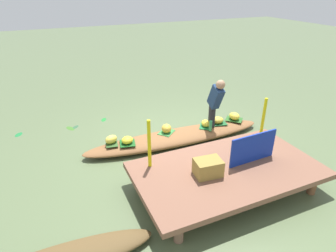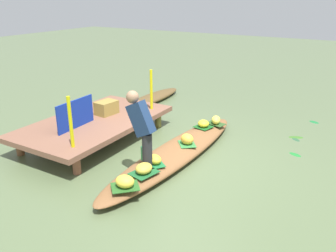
# 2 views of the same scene
# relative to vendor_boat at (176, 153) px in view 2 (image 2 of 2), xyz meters

# --- Properties ---
(canal_water) EXTENTS (40.00, 40.00, 0.00)m
(canal_water) POSITION_rel_vendor_boat_xyz_m (0.00, 0.00, -0.11)
(canal_water) COLOR #586A45
(canal_water) RESTS_ON ground
(dock_platform) EXTENTS (3.20, 1.80, 0.43)m
(dock_platform) POSITION_rel_vendor_boat_xyz_m (-0.07, 1.86, 0.26)
(dock_platform) COLOR brown
(dock_platform) RESTS_ON ground
(vendor_boat) EXTENTS (4.26, 0.91, 0.23)m
(vendor_boat) POSITION_rel_vendor_boat_xyz_m (0.00, 0.00, 0.00)
(vendor_boat) COLOR brown
(vendor_boat) RESTS_ON ground
(moored_boat) EXTENTS (2.51, 0.61, 0.20)m
(moored_boat) POSITION_rel_vendor_boat_xyz_m (2.79, 2.35, -0.02)
(moored_boat) COLOR brown
(moored_boat) RESTS_ON ground
(leaf_mat_0) EXTENTS (0.46, 0.45, 0.01)m
(leaf_mat_0) POSITION_rel_vendor_boat_xyz_m (0.21, -0.11, 0.12)
(leaf_mat_0) COLOR #35823E
(leaf_mat_0) RESTS_ON vendor_boat
(banana_bunch_0) EXTENTS (0.30, 0.32, 0.20)m
(banana_bunch_0) POSITION_rel_vendor_boat_xyz_m (0.21, -0.11, 0.22)
(banana_bunch_0) COLOR gold
(banana_bunch_0) RESTS_ON vendor_boat
(leaf_mat_1) EXTENTS (0.50, 0.50, 0.01)m
(leaf_mat_1) POSITION_rel_vendor_boat_xyz_m (-1.60, -0.06, 0.12)
(leaf_mat_1) COLOR #2A5F23
(leaf_mat_1) RESTS_ON vendor_boat
(banana_bunch_1) EXTENTS (0.26, 0.29, 0.18)m
(banana_bunch_1) POSITION_rel_vendor_boat_xyz_m (-1.60, -0.06, 0.21)
(banana_bunch_1) COLOR yellow
(banana_bunch_1) RESTS_ON vendor_boat
(leaf_mat_2) EXTENTS (0.43, 0.46, 0.01)m
(leaf_mat_2) POSITION_rel_vendor_boat_xyz_m (-0.76, -0.02, 0.12)
(leaf_mat_2) COLOR #1D6F38
(leaf_mat_2) RESTS_ON vendor_boat
(banana_bunch_2) EXTENTS (0.27, 0.31, 0.15)m
(banana_bunch_2) POSITION_rel_vendor_boat_xyz_m (-0.76, -0.02, 0.19)
(banana_bunch_2) COLOR yellow
(banana_bunch_2) RESTS_ON vendor_boat
(leaf_mat_3) EXTENTS (0.38, 0.39, 0.01)m
(leaf_mat_3) POSITION_rel_vendor_boat_xyz_m (1.17, 0.01, 0.12)
(leaf_mat_3) COLOR #19561E
(leaf_mat_3) RESTS_ON vendor_boat
(banana_bunch_3) EXTENTS (0.33, 0.33, 0.15)m
(banana_bunch_3) POSITION_rel_vendor_boat_xyz_m (1.17, 0.01, 0.19)
(banana_bunch_3) COLOR yellow
(banana_bunch_3) RESTS_ON vendor_boat
(leaf_mat_4) EXTENTS (0.30, 0.41, 0.01)m
(leaf_mat_4) POSITION_rel_vendor_boat_xyz_m (1.47, -0.14, 0.12)
(leaf_mat_4) COLOR #2E5324
(leaf_mat_4) RESTS_ON vendor_boat
(banana_bunch_4) EXTENTS (0.32, 0.28, 0.17)m
(banana_bunch_4) POSITION_rel_vendor_boat_xyz_m (1.47, -0.14, 0.21)
(banana_bunch_4) COLOR #F4D74E
(banana_bunch_4) RESTS_ON vendor_boat
(leaf_mat_5) EXTENTS (0.47, 0.40, 0.01)m
(leaf_mat_5) POSITION_rel_vendor_boat_xyz_m (-1.11, -0.05, 0.12)
(leaf_mat_5) COLOR #1E5F2E
(leaf_mat_5) RESTS_ON vendor_boat
(banana_bunch_5) EXTENTS (0.31, 0.27, 0.15)m
(banana_bunch_5) POSITION_rel_vendor_boat_xyz_m (-1.11, -0.05, 0.20)
(banana_bunch_5) COLOR gold
(banana_bunch_5) RESTS_ON vendor_boat
(vendor_person) EXTENTS (0.20, 0.49, 1.21)m
(vendor_person) POSITION_rel_vendor_boat_xyz_m (-0.88, 0.13, 0.81)
(vendor_person) COLOR #28282D
(vendor_person) RESTS_ON vendor_boat
(water_bottle) EXTENTS (0.07, 0.07, 0.24)m
(water_bottle) POSITION_rel_vendor_boat_xyz_m (-0.74, 0.22, 0.24)
(water_bottle) COLOR #40A85F
(water_bottle) RESTS_ON vendor_boat
(market_banner) EXTENTS (0.95, 0.07, 0.54)m
(market_banner) POSITION_rel_vendor_boat_xyz_m (-0.57, 1.86, 0.59)
(market_banner) COLOR #122E9A
(market_banner) RESTS_ON dock_platform
(railing_post_west) EXTENTS (0.06, 0.06, 0.88)m
(railing_post_west) POSITION_rel_vendor_boat_xyz_m (-1.27, 1.26, 0.76)
(railing_post_west) COLOR yellow
(railing_post_west) RESTS_ON dock_platform
(railing_post_east) EXTENTS (0.06, 0.06, 0.88)m
(railing_post_east) POSITION_rel_vendor_boat_xyz_m (1.13, 1.26, 0.76)
(railing_post_east) COLOR yellow
(railing_post_east) RESTS_ON dock_platform
(produce_crate) EXTENTS (0.47, 0.37, 0.28)m
(produce_crate) POSITION_rel_vendor_boat_xyz_m (0.34, 1.89, 0.46)
(produce_crate) COLOR olive
(produce_crate) RESTS_ON dock_platform
(drifting_plant_0) EXTENTS (0.24, 0.28, 0.01)m
(drifting_plant_0) POSITION_rel_vendor_boat_xyz_m (3.34, -1.85, -0.11)
(drifting_plant_0) COLOR #1B7335
(drifting_plant_0) RESTS_ON ground
(drifting_plant_1) EXTENTS (0.26, 0.33, 0.01)m
(drifting_plant_1) POSITION_rel_vendor_boat_xyz_m (2.15, -1.68, -0.11)
(drifting_plant_1) COLOR #396E24
(drifting_plant_1) RESTS_ON ground
(drifting_plant_2) EXTENTS (0.24, 0.24, 0.01)m
(drifting_plant_2) POSITION_rel_vendor_boat_xyz_m (2.03, -1.70, -0.11)
(drifting_plant_2) COLOR #2D5737
(drifting_plant_2) RESTS_ON ground
(drifting_plant_3) EXTENTS (0.21, 0.27, 0.01)m
(drifting_plant_3) POSITION_rel_vendor_boat_xyz_m (1.27, -1.85, -0.11)
(drifting_plant_3) COLOR #207D2F
(drifting_plant_3) RESTS_ON ground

